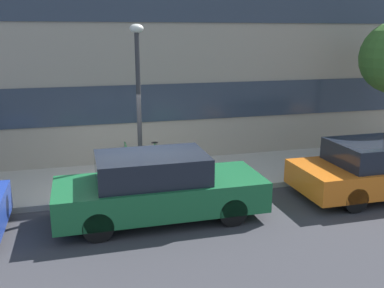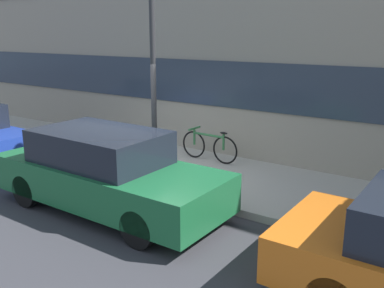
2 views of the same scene
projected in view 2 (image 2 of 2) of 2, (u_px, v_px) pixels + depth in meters
The scene contains 5 objects.
ground_plane at pixel (137, 189), 8.70m from camera, with size 56.00×56.00×0.00m, color #333338.
sidewalk_strip at pixel (178, 169), 9.81m from camera, with size 28.00×2.83×0.14m.
parked_car_green at pixel (106, 172), 7.55m from camera, with size 4.40×1.68×1.44m.
bicycle at pixel (209, 145), 10.09m from camera, with size 1.55×0.44×0.75m.
lamp_post at pixel (153, 57), 8.35m from camera, with size 0.32×0.32×3.95m.
Camera 2 is at (5.60, -6.07, 3.09)m, focal length 40.00 mm.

